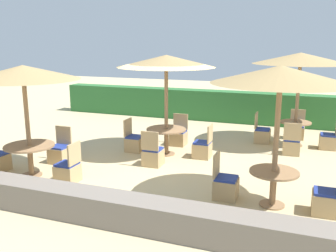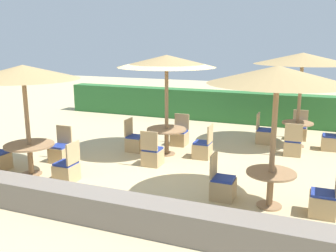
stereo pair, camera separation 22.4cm
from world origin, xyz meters
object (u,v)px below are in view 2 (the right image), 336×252
(patio_chair_center_south, at_px, (152,155))
(parasol_back_right, at_px, (303,59))
(round_table_front_right, at_px, (271,181))
(round_table_center, at_px, (167,134))
(round_table_front_left, at_px, (30,150))
(patio_chair_front_left_east, at_px, (67,170))
(parasol_front_right, at_px, (278,76))
(patio_chair_back_right_west, at_px, (264,135))
(patio_chair_back_right_north, at_px, (299,131))
(parasol_center, at_px, (167,62))
(round_table_back_right, at_px, (297,129))
(patio_chair_back_right_east, at_px, (331,141))
(parasol_front_left, at_px, (23,73))
(patio_chair_front_right_east, at_px, (324,202))
(patio_chair_front_left_north, at_px, (61,152))
(patio_chair_back_right_south, at_px, (293,146))
(patio_chair_center_north, at_px, (180,137))
(patio_chair_center_west, at_px, (135,142))
(patio_chair_center_east, at_px, (203,149))
(patio_chair_front_right_west, at_px, (222,186))

(patio_chair_center_south, bearing_deg, parasol_back_right, 43.92)
(round_table_front_right, bearing_deg, round_table_center, 142.17)
(round_table_front_left, distance_m, patio_chair_front_left_east, 1.12)
(patio_chair_front_left_east, height_order, patio_chair_center_south, same)
(parasol_front_right, xyz_separation_m, patio_chair_back_right_west, (-0.74, 4.60, -2.24))
(parasol_front_right, bearing_deg, round_table_center, 142.17)
(round_table_front_right, distance_m, patio_chair_back_right_north, 5.48)
(parasol_center, bearing_deg, round_table_back_right, 33.28)
(round_table_front_left, distance_m, round_table_back_right, 7.50)
(patio_chair_center_south, bearing_deg, patio_chair_back_right_north, 50.66)
(round_table_back_right, relative_size, patio_chair_back_right_east, 0.97)
(patio_chair_front_left_east, bearing_deg, patio_chair_center_south, -37.66)
(parasol_front_left, bearing_deg, patio_chair_front_right_east, 2.30)
(round_table_back_right, bearing_deg, patio_chair_back_right_north, 87.70)
(patio_chair_front_left_north, xyz_separation_m, round_table_center, (2.34, 1.62, 0.32))
(patio_chair_back_right_south, height_order, patio_chair_back_right_north, same)
(patio_chair_back_right_south, bearing_deg, patio_chair_center_north, -176.88)
(patio_chair_center_west, bearing_deg, patio_chair_center_east, 92.41)
(patio_chair_center_east, bearing_deg, parasol_front_right, -140.06)
(round_table_front_right, xyz_separation_m, patio_chair_back_right_west, (-0.74, 4.60, -0.26))
(patio_chair_center_north, relative_size, patio_chair_back_right_east, 1.00)
(patio_chair_front_right_east, height_order, patio_chair_center_east, same)
(parasol_front_right, height_order, round_table_center, parasol_front_right)
(parasol_front_right, bearing_deg, patio_chair_back_right_north, 87.22)
(patio_chair_back_right_west, bearing_deg, patio_chair_center_south, -36.13)
(round_table_center, relative_size, patio_chair_center_west, 1.18)
(patio_chair_center_west, height_order, round_table_back_right, patio_chair_center_west)
(patio_chair_center_east, height_order, parasol_back_right, parasol_back_right)
(patio_chair_front_left_east, relative_size, parasol_front_right, 0.35)
(parasol_front_left, bearing_deg, patio_chair_center_west, 62.06)
(parasol_center, distance_m, patio_chair_back_right_south, 4.19)
(patio_chair_front_left_north, bearing_deg, patio_chair_front_right_west, 170.59)
(patio_chair_center_south, height_order, parasol_back_right, parasol_back_right)
(round_table_front_left, xyz_separation_m, parasol_back_right, (5.70, 4.86, 2.00))
(patio_chair_center_north, xyz_separation_m, patio_chair_back_right_east, (4.25, 1.12, 0.00))
(patio_chair_front_left_north, xyz_separation_m, patio_chair_back_right_east, (6.60, 3.77, 0.00))
(patio_chair_center_east, bearing_deg, patio_chair_back_right_north, -37.56)
(patio_chair_front_right_west, distance_m, patio_chair_back_right_west, 4.57)
(round_table_front_right, relative_size, patio_chair_back_right_east, 1.00)
(patio_chair_center_west, bearing_deg, patio_chair_back_right_north, 125.61)
(patio_chair_front_right_west, height_order, round_table_center, patio_chair_front_right_west)
(parasol_back_right, xyz_separation_m, patio_chair_back_right_west, (-0.97, 0.02, -2.34))
(patio_chair_front_left_north, height_order, patio_chair_back_right_east, same)
(patio_chair_front_left_north, relative_size, parasol_center, 0.34)
(parasol_back_right, bearing_deg, patio_chair_back_right_east, -1.58)
(parasol_back_right, bearing_deg, patio_chair_front_left_north, -146.13)
(round_table_center, bearing_deg, patio_chair_center_north, 89.55)
(patio_chair_front_left_north, distance_m, parasol_center, 3.66)
(patio_chair_back_right_south, bearing_deg, parasol_center, -159.70)
(patio_chair_front_right_east, bearing_deg, patio_chair_front_left_east, 93.26)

